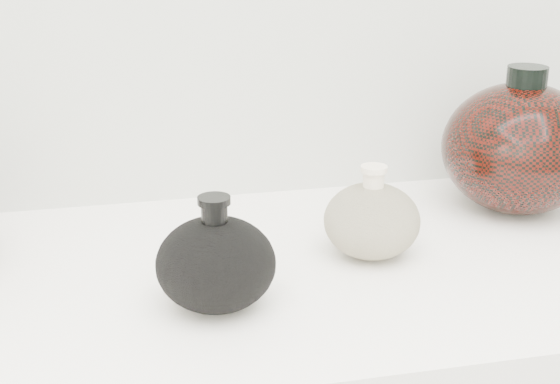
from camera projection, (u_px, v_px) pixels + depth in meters
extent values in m
cube|color=white|center=(252.00, 279.00, 0.93)|extent=(1.20, 0.50, 0.03)
ellipsoid|color=black|center=(216.00, 264.00, 0.82)|extent=(0.14, 0.14, 0.10)
cylinder|color=black|center=(214.00, 214.00, 0.80)|extent=(0.03, 0.03, 0.03)
cylinder|color=black|center=(214.00, 200.00, 0.80)|extent=(0.04, 0.04, 0.01)
ellipsoid|color=beige|center=(372.00, 221.00, 0.94)|extent=(0.12, 0.12, 0.09)
cylinder|color=beige|center=(374.00, 180.00, 0.93)|extent=(0.03, 0.03, 0.03)
cylinder|color=beige|center=(374.00, 169.00, 0.92)|extent=(0.03, 0.03, 0.01)
ellipsoid|color=black|center=(519.00, 148.00, 1.07)|extent=(0.26, 0.26, 0.18)
cylinder|color=black|center=(527.00, 79.00, 1.04)|extent=(0.07, 0.07, 0.03)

